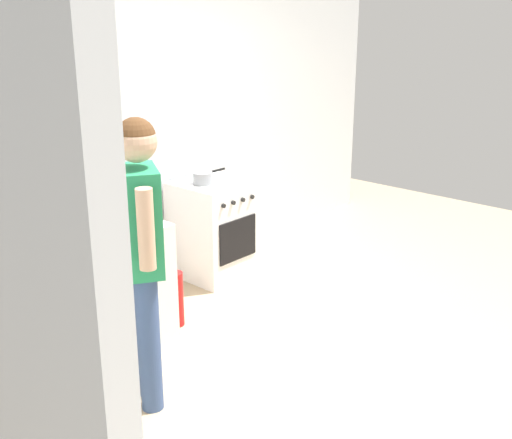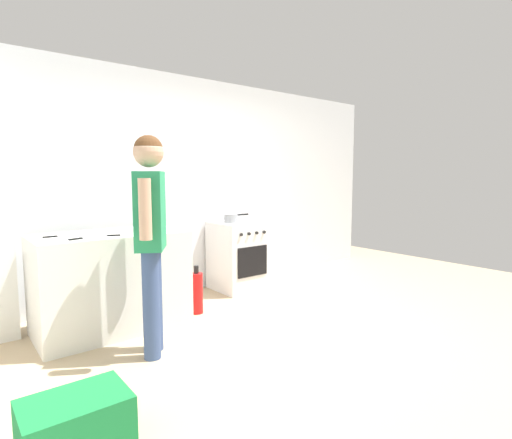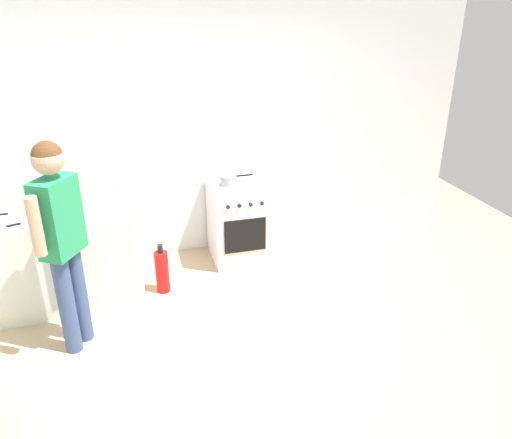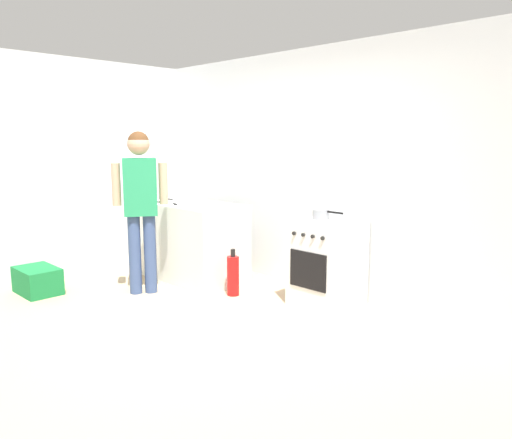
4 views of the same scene
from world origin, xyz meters
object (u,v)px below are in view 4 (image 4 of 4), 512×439
object	(u,v)px
pot	(321,214)
oven_left	(327,262)
knife_utility	(173,200)
larder_cabinet	(176,187)
recycling_crate_lower	(38,280)
person	(140,197)
knife_bread	(166,203)
fire_extinguisher	(233,275)
knife_carving	(174,203)

from	to	relation	value
pot	oven_left	bearing A→B (deg)	-4.83
knife_utility	larder_cabinet	world-z (taller)	larder_cabinet
knife_utility	recycling_crate_lower	world-z (taller)	knife_utility
person	knife_bread	bearing A→B (deg)	120.70
pot	person	bearing A→B (deg)	-144.03
oven_left	recycling_crate_lower	bearing A→B (deg)	-141.51
oven_left	person	world-z (taller)	person
recycling_crate_lower	larder_cabinet	world-z (taller)	larder_cabinet
oven_left	pot	distance (m)	0.48
knife_bread	fire_extinguisher	bearing A→B (deg)	4.36
oven_left	recycling_crate_lower	world-z (taller)	oven_left
fire_extinguisher	pot	bearing A→B (deg)	31.97
knife_utility	larder_cabinet	bearing A→B (deg)	140.96
knife_carving	recycling_crate_lower	size ratio (longest dim) A/B	0.60
fire_extinguisher	knife_utility	bearing A→B (deg)	173.11
person	recycling_crate_lower	xyz separation A→B (m)	(-0.79, -0.82, -0.90)
oven_left	larder_cabinet	xyz separation A→B (m)	(-2.65, 0.10, 0.57)
pot	knife_carving	distance (m)	1.81
oven_left	recycling_crate_lower	distance (m)	3.09
knife_bread	larder_cabinet	xyz separation A→B (m)	(-0.71, 0.66, 0.10)
pot	knife_utility	world-z (taller)	pot
knife_bread	person	size ratio (longest dim) A/B	0.20
person	knife_carving	bearing A→B (deg)	109.25
knife_utility	fire_extinguisher	xyz separation A→B (m)	(1.25, -0.15, -0.69)
knife_bread	fire_extinguisher	size ratio (longest dim) A/B	0.69
oven_left	knife_utility	size ratio (longest dim) A/B	3.39
oven_left	larder_cabinet	distance (m)	2.71
pot	fire_extinguisher	xyz separation A→B (m)	(-0.78, -0.49, -0.68)
knife_carving	person	bearing A→B (deg)	-70.75
recycling_crate_lower	larder_cabinet	bearing A→B (deg)	96.73
knife_utility	recycling_crate_lower	size ratio (longest dim) A/B	0.48
knife_utility	fire_extinguisher	world-z (taller)	knife_utility
knife_bread	knife_utility	xyz separation A→B (m)	(-0.18, 0.23, 0.00)
larder_cabinet	knife_bread	bearing A→B (deg)	-43.12
pot	fire_extinguisher	bearing A→B (deg)	-148.03
pot	recycling_crate_lower	size ratio (longest dim) A/B	0.67
recycling_crate_lower	knife_carving	bearing A→B (deg)	66.69
pot	knife_bread	distance (m)	1.94
knife_carving	oven_left	bearing A→B (deg)	16.52
pot	knife_bread	xyz separation A→B (m)	(-1.85, -0.57, 0.00)
knife_carving	larder_cabinet	world-z (taller)	larder_cabinet
pot	fire_extinguisher	size ratio (longest dim) A/B	0.70
pot	larder_cabinet	distance (m)	2.56
oven_left	knife_carving	size ratio (longest dim) A/B	2.71
person	fire_extinguisher	xyz separation A→B (m)	(0.75, 0.62, -0.83)
knife_carving	knife_utility	bearing A→B (deg)	144.98
pot	person	distance (m)	1.90
oven_left	larder_cabinet	world-z (taller)	larder_cabinet
oven_left	recycling_crate_lower	xyz separation A→B (m)	(-2.41, -1.92, -0.29)
person	recycling_crate_lower	bearing A→B (deg)	-134.10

